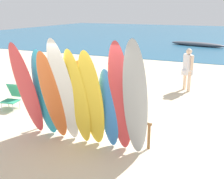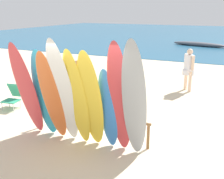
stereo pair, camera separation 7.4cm
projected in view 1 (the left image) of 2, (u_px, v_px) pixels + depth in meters
name	position (u px, v px, depth m)	size (l,w,h in m)	color
ground	(185.00, 56.00, 19.46)	(60.00, 60.00, 0.00)	beige
ocean_water	(209.00, 35.00, 34.81)	(60.00, 40.00, 0.02)	#235B7F
surfboard_rack	(90.00, 118.00, 7.03)	(3.20, 0.07, 0.66)	brown
surfboard_red_0	(27.00, 91.00, 6.85)	(0.56, 0.06, 2.57)	#D13D42
surfboard_teal_1	(45.00, 94.00, 6.85)	(0.58, 0.08, 2.35)	#289EC6
surfboard_orange_2	(53.00, 97.00, 6.58)	(0.56, 0.08, 2.41)	orange
surfboard_white_3	(64.00, 93.00, 6.38)	(0.54, 0.06, 2.73)	white
surfboard_yellow_4	(78.00, 99.00, 6.33)	(0.52, 0.06, 2.47)	yellow
surfboard_yellow_5	(92.00, 101.00, 6.23)	(0.54, 0.07, 2.47)	yellow
surfboard_blue_6	(109.00, 110.00, 6.28)	(0.46, 0.07, 2.01)	#337AD1
surfboard_red_7	(120.00, 99.00, 6.00)	(0.52, 0.06, 2.65)	#D13D42
surfboard_grey_8	(135.00, 102.00, 5.73)	(0.52, 0.07, 2.75)	#999EA3
beachgoer_strolling	(82.00, 72.00, 10.44)	(0.58, 0.24, 1.53)	tan
beachgoer_near_rack	(188.00, 67.00, 10.98)	(0.44, 0.52, 1.69)	beige
beach_chair_red	(54.00, 84.00, 10.49)	(0.52, 0.66, 0.83)	#B7B7BC
beach_chair_blue	(13.00, 96.00, 9.15)	(0.61, 0.78, 0.81)	#B7B7BC
beach_chair_striped	(54.00, 95.00, 9.19)	(0.61, 0.76, 0.82)	#B7B7BC
distant_boat	(197.00, 44.00, 24.46)	(4.89, 1.93, 0.39)	#4C515B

